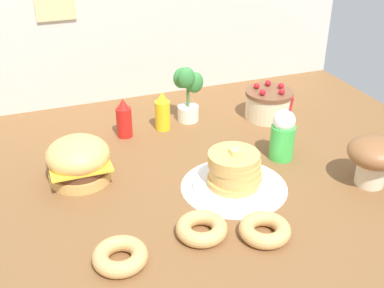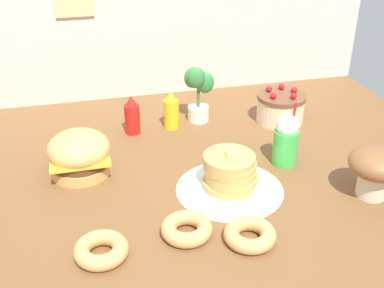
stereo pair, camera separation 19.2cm
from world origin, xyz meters
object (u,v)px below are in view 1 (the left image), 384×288
object	(u,v)px
donut_chocolate	(202,228)
ketchup_bottle	(124,119)
potted_plant	(188,92)
mushroom_stool	(374,157)
donut_pink_glaze	(120,256)
mustard_bottle	(163,112)
cream_soda_cup	(283,135)
layer_cake	(269,104)
donut_vanilla	(265,229)
pancake_stack	(234,172)
burger	(79,160)

from	to	relation	value
donut_chocolate	ketchup_bottle	bearing A→B (deg)	95.26
potted_plant	mushroom_stool	size ratio (longest dim) A/B	1.39
ketchup_bottle	donut_pink_glaze	world-z (taller)	ketchup_bottle
mustard_bottle	potted_plant	distance (m)	0.16
cream_soda_cup	donut_chocolate	bearing A→B (deg)	-144.76
layer_cake	cream_soda_cup	bearing A→B (deg)	-110.32
cream_soda_cup	donut_vanilla	world-z (taller)	cream_soda_cup
pancake_stack	donut_chocolate	world-z (taller)	pancake_stack
mustard_bottle	donut_chocolate	bearing A→B (deg)	-98.21
layer_cake	mustard_bottle	size ratio (longest dim) A/B	1.25
burger	donut_chocolate	distance (m)	0.58
cream_soda_cup	donut_chocolate	xyz separation A→B (m)	(-0.50, -0.35, -0.08)
layer_cake	mustard_bottle	xyz separation A→B (m)	(-0.52, 0.06, 0.01)
donut_pink_glaze	potted_plant	bearing A→B (deg)	58.14
potted_plant	pancake_stack	bearing A→B (deg)	-93.31
donut_pink_glaze	mushroom_stool	size ratio (longest dim) A/B	0.85
ketchup_bottle	layer_cake	bearing A→B (deg)	-4.31
pancake_stack	donut_vanilla	distance (m)	0.30
ketchup_bottle	donut_pink_glaze	size ratio (longest dim) A/B	1.08
layer_cake	potted_plant	world-z (taller)	potted_plant
mustard_bottle	donut_chocolate	size ratio (longest dim) A/B	1.08
ketchup_bottle	donut_vanilla	world-z (taller)	ketchup_bottle
donut_chocolate	mushroom_stool	distance (m)	0.73
pancake_stack	potted_plant	xyz separation A→B (m)	(0.03, 0.60, 0.08)
mustard_bottle	donut_chocolate	world-z (taller)	mustard_bottle
layer_cake	donut_pink_glaze	world-z (taller)	layer_cake
donut_pink_glaze	mushroom_stool	bearing A→B (deg)	5.42
donut_pink_glaze	donut_vanilla	bearing A→B (deg)	-5.10
pancake_stack	mustard_bottle	world-z (taller)	mustard_bottle
layer_cake	cream_soda_cup	size ratio (longest dim) A/B	0.83
ketchup_bottle	donut_vanilla	size ratio (longest dim) A/B	1.08
pancake_stack	donut_chocolate	bearing A→B (deg)	-135.00
donut_pink_glaze	layer_cake	bearing A→B (deg)	39.58
pancake_stack	layer_cake	bearing A→B (deg)	50.36
layer_cake	donut_pink_glaze	bearing A→B (deg)	-140.42
pancake_stack	donut_chocolate	xyz separation A→B (m)	(-0.22, -0.22, -0.04)
mushroom_stool	cream_soda_cup	bearing A→B (deg)	126.96
pancake_stack	cream_soda_cup	distance (m)	0.31
ketchup_bottle	potted_plant	xyz separation A→B (m)	(0.32, 0.05, 0.07)
ketchup_bottle	potted_plant	world-z (taller)	potted_plant
mustard_bottle	donut_pink_glaze	xyz separation A→B (m)	(-0.39, -0.82, -0.06)
donut_chocolate	layer_cake	bearing A→B (deg)	48.64
donut_vanilla	mustard_bottle	bearing A→B (deg)	95.25
ketchup_bottle	cream_soda_cup	bearing A→B (deg)	-36.57
layer_cake	cream_soda_cup	world-z (taller)	cream_soda_cup
donut_pink_glaze	donut_chocolate	bearing A→B (deg)	7.37
burger	donut_chocolate	bearing A→B (deg)	-56.50
mustard_bottle	burger	bearing A→B (deg)	-145.38
ketchup_bottle	donut_vanilla	bearing A→B (deg)	-72.86
layer_cake	donut_chocolate	distance (m)	0.96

